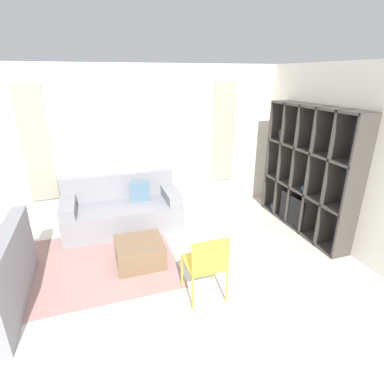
# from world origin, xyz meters

# --- Properties ---
(ground_plane) EXTENTS (16.00, 16.00, 0.00)m
(ground_plane) POSITION_xyz_m (0.00, 0.00, 0.00)
(ground_plane) COLOR beige
(wall_back) EXTENTS (6.59, 0.11, 2.70)m
(wall_back) POSITION_xyz_m (0.00, 2.97, 1.36)
(wall_back) COLOR silver
(wall_back) RESTS_ON ground_plane
(wall_right) EXTENTS (0.07, 4.14, 2.70)m
(wall_right) POSITION_xyz_m (2.73, 1.47, 1.35)
(wall_right) COLOR silver
(wall_right) RESTS_ON ground_plane
(area_rug) EXTENTS (2.56, 1.83, 0.01)m
(area_rug) POSITION_xyz_m (-1.10, 1.45, 0.01)
(area_rug) COLOR gray
(area_rug) RESTS_ON ground_plane
(shelving_unit) EXTENTS (0.34, 1.99, 2.08)m
(shelving_unit) POSITION_xyz_m (2.56, 1.47, 1.01)
(shelving_unit) COLOR #232328
(shelving_unit) RESTS_ON ground_plane
(couch_main) EXTENTS (1.96, 0.92, 0.88)m
(couch_main) POSITION_xyz_m (-0.42, 2.48, 0.31)
(couch_main) COLOR gray
(couch_main) RESTS_ON ground_plane
(ottoman) EXTENTS (0.65, 0.61, 0.35)m
(ottoman) POSITION_xyz_m (-0.32, 1.26, 0.18)
(ottoman) COLOR brown
(ottoman) RESTS_ON ground_plane
(folding_chair) EXTENTS (0.44, 0.46, 0.86)m
(folding_chair) POSITION_xyz_m (0.32, 0.29, 0.52)
(folding_chair) COLOR gold
(folding_chair) RESTS_ON ground_plane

